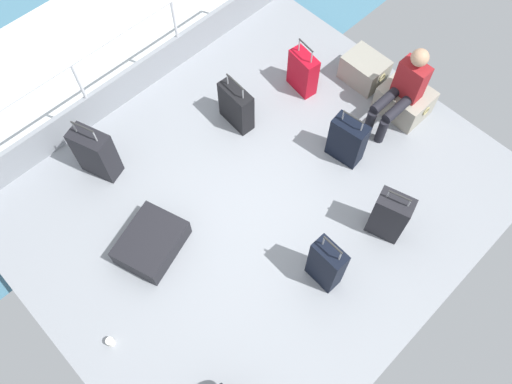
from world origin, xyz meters
TOP-DOWN VIEW (x-y plane):
  - ground_plane at (0.00, 0.00)m, footprint 4.40×5.20m
  - gunwale_port at (-2.17, 0.00)m, footprint 0.06×5.20m
  - railing_port at (-2.17, 0.00)m, footprint 0.04×4.20m
  - sea_wake at (-3.60, 0.00)m, footprint 12.00×12.00m
  - cargo_crate_0 at (-0.30, 2.17)m, footprint 0.56×0.41m
  - cargo_crate_1 at (0.36, 2.14)m, footprint 0.62×0.49m
  - passenger_seated at (0.36, 1.96)m, footprint 0.34×0.66m
  - suitcase_0 at (-0.36, -1.25)m, footprint 0.74×0.84m
  - suitcase_1 at (0.30, 1.11)m, footprint 0.43×0.26m
  - suitcase_2 at (1.24, 0.70)m, footprint 0.42×0.33m
  - suitcase_3 at (1.14, -0.18)m, footprint 0.35×0.20m
  - suitcase_4 at (-1.54, -1.05)m, footprint 0.49×0.37m
  - suitcase_5 at (-0.95, 0.55)m, footprint 0.47×0.22m
  - suitcase_6 at (-0.76, 1.51)m, footprint 0.41×0.24m
  - paper_cup at (0.15, -2.19)m, footprint 0.08×0.08m

SIDE VIEW (x-z plane):
  - sea_wake at x=-3.60m, z-range -0.35..-0.33m
  - ground_plane at x=0.00m, z-range -0.06..0.00m
  - paper_cup at x=0.15m, z-range 0.00..0.10m
  - suitcase_0 at x=-0.36m, z-range 0.00..0.25m
  - cargo_crate_0 at x=-0.30m, z-range 0.00..0.36m
  - cargo_crate_1 at x=0.36m, z-range 0.00..0.37m
  - gunwale_port at x=-2.17m, z-range 0.00..0.45m
  - suitcase_6 at x=-0.76m, z-range -0.09..0.66m
  - suitcase_5 at x=-0.95m, z-range -0.08..0.65m
  - suitcase_1 at x=0.30m, z-range -0.07..0.69m
  - suitcase_2 at x=1.24m, z-range -0.06..0.73m
  - suitcase_4 at x=-1.54m, z-range -0.09..0.76m
  - suitcase_3 at x=1.14m, z-range -0.08..0.78m
  - passenger_seated at x=0.36m, z-range 0.02..1.09m
  - railing_port at x=-2.17m, z-range 0.27..1.29m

